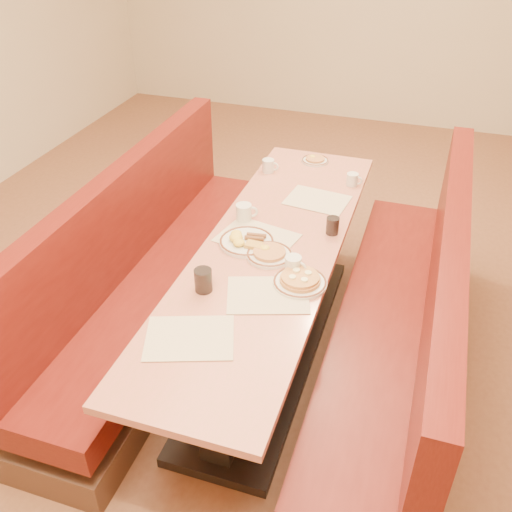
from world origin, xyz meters
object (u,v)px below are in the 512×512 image
(diner_table, at_px, (270,302))
(soda_tumbler_near, at_px, (203,280))
(pancake_plate, at_px, (300,281))
(coffee_mug_b, at_px, (244,212))
(booth_left, at_px, (153,280))
(coffee_mug_c, at_px, (353,179))
(soda_tumbler_mid, at_px, (333,226))
(eggs_plate, at_px, (246,241))
(booth_right, at_px, (401,331))
(coffee_mug_a, at_px, (294,265))
(coffee_mug_d, at_px, (269,166))

(diner_table, height_order, soda_tumbler_near, soda_tumbler_near)
(pancake_plate, height_order, coffee_mug_b, coffee_mug_b)
(booth_left, distance_m, coffee_mug_c, 1.38)
(booth_left, bearing_deg, coffee_mug_c, 39.45)
(soda_tumbler_mid, bearing_deg, eggs_plate, -149.11)
(diner_table, bearing_deg, booth_right, 0.00)
(diner_table, bearing_deg, soda_tumbler_mid, 39.82)
(booth_left, xyz_separation_m, soda_tumbler_near, (0.54, -0.46, 0.45))
(diner_table, relative_size, eggs_plate, 8.53)
(eggs_plate, distance_m, soda_tumbler_near, 0.45)
(coffee_mug_a, distance_m, coffee_mug_c, 1.02)
(booth_left, relative_size, coffee_mug_c, 24.23)
(booth_left, bearing_deg, soda_tumbler_near, -40.07)
(booth_right, distance_m, coffee_mug_a, 0.73)
(coffee_mug_c, distance_m, coffee_mug_d, 0.56)
(diner_table, height_order, soda_tumbler_mid, soda_tumbler_mid)
(booth_right, height_order, eggs_plate, booth_right)
(booth_left, height_order, coffee_mug_d, booth_left)
(pancake_plate, relative_size, coffee_mug_a, 2.27)
(soda_tumbler_near, bearing_deg, pancake_plate, 24.03)
(booth_right, bearing_deg, eggs_plate, -179.10)
(soda_tumbler_near, height_order, soda_tumbler_mid, soda_tumbler_near)
(eggs_plate, bearing_deg, coffee_mug_c, 63.90)
(booth_right, xyz_separation_m, coffee_mug_a, (-0.56, -0.18, 0.43))
(coffee_mug_d, height_order, soda_tumbler_mid, soda_tumbler_mid)
(booth_left, relative_size, booth_right, 1.00)
(coffee_mug_a, bearing_deg, diner_table, 147.91)
(coffee_mug_c, bearing_deg, pancake_plate, -86.90)
(coffee_mug_a, bearing_deg, booth_right, 32.52)
(diner_table, xyz_separation_m, coffee_mug_b, (-0.22, 0.22, 0.43))
(coffee_mug_b, bearing_deg, coffee_mug_a, -69.19)
(diner_table, relative_size, soda_tumbler_near, 21.52)
(pancake_plate, relative_size, coffee_mug_c, 2.53)
(booth_left, relative_size, pancake_plate, 9.56)
(soda_tumbler_mid, bearing_deg, booth_left, -167.01)
(diner_table, relative_size, pancake_plate, 9.56)
(coffee_mug_d, bearing_deg, pancake_plate, -64.39)
(booth_left, bearing_deg, pancake_plate, -15.60)
(coffee_mug_c, bearing_deg, eggs_plate, -110.20)
(booth_left, height_order, coffee_mug_c, booth_left)
(pancake_plate, xyz_separation_m, soda_tumbler_mid, (0.05, 0.50, 0.03))
(coffee_mug_c, distance_m, soda_tumbler_near, 1.38)
(coffee_mug_c, height_order, coffee_mug_d, coffee_mug_d)
(diner_table, bearing_deg, soda_tumbler_near, -112.73)
(diner_table, relative_size, soda_tumbler_mid, 25.81)
(coffee_mug_a, bearing_deg, eggs_plate, 165.45)
(booth_right, relative_size, coffee_mug_d, 22.48)
(coffee_mug_d, bearing_deg, booth_left, -116.68)
(coffee_mug_b, bearing_deg, coffee_mug_c, 26.97)
(booth_left, height_order, eggs_plate, booth_left)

